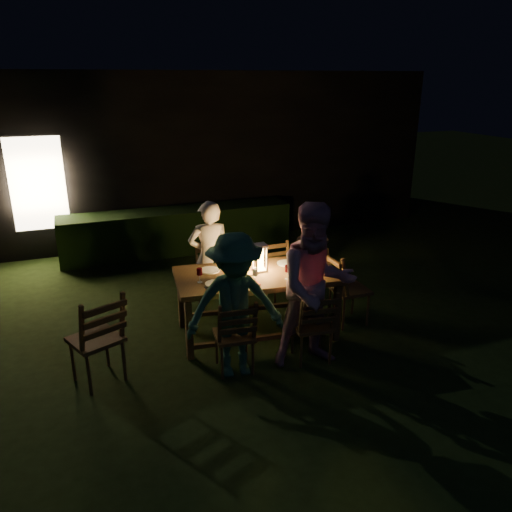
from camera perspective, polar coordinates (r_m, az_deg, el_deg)
name	(u,v)px	position (r m, az deg, el deg)	size (l,w,h in m)	color
garden_envelope	(174,149)	(11.54, -9.35, 12.03)	(40.00, 40.00, 3.20)	black
dining_table	(257,279)	(6.13, 0.11, -2.67)	(2.07, 1.19, 0.82)	#543A1C
chair_near_left	(235,348)	(5.57, -2.44, -10.42)	(0.46, 0.49, 0.93)	#543A1C
chair_near_right	(312,337)	(5.79, 6.41, -9.22)	(0.48, 0.50, 0.95)	#543A1C
chair_far_left	(212,293)	(6.92, -5.09, -4.19)	(0.50, 0.53, 0.92)	#543A1C
chair_far_right	(281,286)	(7.13, 2.84, -3.44)	(0.41, 0.44, 0.90)	#543A1C
chair_end	(347,301)	(6.69, 10.40, -5.03)	(0.50, 0.47, 1.03)	#543A1C
chair_spare	(98,354)	(5.61, -17.57, -10.63)	(0.65, 0.67, 1.09)	#543A1C
person_house_side	(210,257)	(6.78, -5.31, -0.13)	(0.57, 0.37, 1.57)	beige
person_opp_right	(316,287)	(5.46, 6.86, -3.49)	(0.91, 0.71, 1.87)	#BF839F
person_opp_left	(235,306)	(5.28, -2.41, -5.76)	(1.04, 0.60, 1.61)	#366D50
lantern	(260,259)	(6.10, 0.45, -0.38)	(0.16, 0.16, 0.35)	white
plate_far_left	(210,270)	(6.19, -5.33, -1.63)	(0.25, 0.25, 0.01)	white
plate_near_left	(216,284)	(5.79, -4.63, -3.17)	(0.25, 0.25, 0.01)	white
plate_far_right	(287,263)	(6.41, 3.52, -0.82)	(0.25, 0.25, 0.01)	white
plate_near_right	(298,276)	(6.02, 4.79, -2.25)	(0.25, 0.25, 0.01)	white
wineglass_a	(228,261)	(6.26, -3.19, -0.54)	(0.06, 0.06, 0.18)	#59070F
wineglass_b	(200,275)	(5.83, -6.46, -2.22)	(0.06, 0.06, 0.18)	#59070F
wineglass_c	(287,272)	(5.90, 3.62, -1.87)	(0.06, 0.06, 0.18)	#59070F
wineglass_d	(300,257)	(6.40, 5.09, -0.14)	(0.06, 0.06, 0.18)	#59070F
wineglass_e	(255,276)	(5.77, -0.10, -2.31)	(0.06, 0.06, 0.18)	silver
bottle_table	(237,264)	(5.99, -2.20, -0.94)	(0.07, 0.07, 0.28)	#0F471E
napkin_left	(251,284)	(5.78, -0.54, -3.18)	(0.18, 0.14, 0.01)	red
napkin_right	(308,277)	(5.99, 5.94, -2.45)	(0.18, 0.14, 0.01)	red
phone	(211,287)	(5.71, -5.18, -3.57)	(0.14, 0.07, 0.01)	black
side_table	(313,244)	(7.97, 6.49, 1.42)	(0.50, 0.50, 0.67)	brown
ice_bucket	(313,232)	(7.91, 6.54, 2.71)	(0.30, 0.30, 0.22)	#A5A8AD
bottle_bucket_a	(312,230)	(7.84, 6.36, 2.95)	(0.07, 0.07, 0.32)	#0F471E
bottle_bucket_b	(315,228)	(7.96, 6.75, 3.17)	(0.07, 0.07, 0.32)	#0F471E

